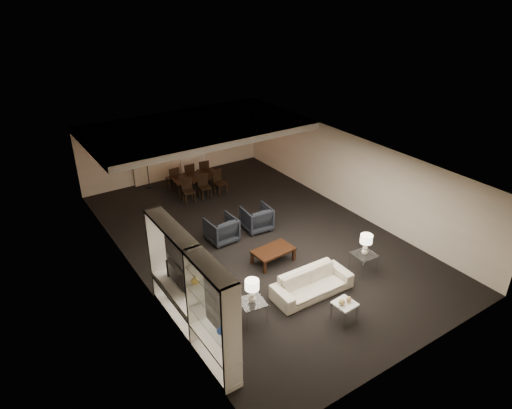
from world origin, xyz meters
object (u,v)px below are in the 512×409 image
object	(u,v)px
floor_speaker	(171,282)
chair_nl	(189,191)
chair_nm	(205,187)
chair_fl	(172,178)
table_lamp_left	(252,291)
dining_table	(196,184)
side_table_right	(363,262)
marble_table	(344,311)
coffee_table	(273,256)
chair_fr	(203,171)
television	(174,275)
vase_blue	(221,330)
floor_lamp	(147,164)
sofa	(312,284)
armchair_left	(221,229)
chair_nr	(220,183)
table_lamp_right	(366,245)
side_table_left	(252,311)
vase_amber	(195,280)
armchair_right	(257,218)
pendant_light	(205,140)
chair_fm	(188,174)

from	to	relation	value
floor_speaker	chair_nl	distance (m)	5.18
chair_nm	chair_fl	xyz separation A→B (m)	(-0.60, 1.30, 0.00)
table_lamp_left	dining_table	world-z (taller)	table_lamp_left
side_table_right	marble_table	distance (m)	2.03
coffee_table	chair_nl	bearing A→B (deg)	93.80
dining_table	chair_nl	bearing A→B (deg)	-127.42
chair_nl	chair_fr	distance (m)	1.77
table_lamp_left	television	xyz separation A→B (m)	(-1.29, 1.12, 0.26)
vase_blue	floor_lamp	distance (m)	9.24
floor_speaker	floor_lamp	size ratio (longest dim) A/B	0.65
sofa	chair_fr	world-z (taller)	chair_fr
armchair_left	chair_nr	distance (m)	3.12
side_table_right	television	bearing A→B (deg)	166.56
side_table_right	table_lamp_right	distance (m)	0.53
side_table_left	vase_amber	world-z (taller)	vase_amber
table_lamp_left	floor_lamp	size ratio (longest dim) A/B	0.32
chair_nl	armchair_left	bearing A→B (deg)	-88.77
floor_lamp	dining_table	bearing A→B (deg)	-46.25
coffee_table	chair_nm	bearing A→B (deg)	86.06
vase_blue	chair_nm	bearing A→B (deg)	64.76
vase_amber	floor_speaker	xyz separation A→B (m)	(0.11, 1.61, -1.08)
vase_blue	chair_nm	world-z (taller)	vase_blue
armchair_right	side_table_left	xyz separation A→B (m)	(-2.30, -3.30, -0.11)
coffee_table	chair_nl	xyz separation A→B (m)	(-0.29, 4.43, 0.23)
chair_fr	floor_lamp	distance (m)	2.01
vase_blue	chair_fr	distance (m)	9.26
marble_table	pendant_light	bearing A→B (deg)	85.48
table_lamp_left	chair_nr	world-z (taller)	table_lamp_left
armchair_right	chair_nm	world-z (taller)	chair_nm
chair_nm	chair_nr	world-z (taller)	same
vase_amber	dining_table	distance (m)	7.62
coffee_table	floor_lamp	size ratio (longest dim) A/B	0.62
armchair_left	chair_fm	xyz separation A→B (m)	(0.91, 4.03, 0.05)
sofa	side_table_right	bearing A→B (deg)	1.02
vase_blue	chair_fm	distance (m)	9.02
coffee_table	chair_fm	world-z (taller)	chair_fm
chair_fr	floor_lamp	bearing A→B (deg)	-12.83
side_table_left	floor_lamp	bearing A→B (deg)	84.55
floor_speaker	chair_fl	distance (m)	6.33
chair_fl	floor_lamp	world-z (taller)	floor_lamp
coffee_table	floor_speaker	xyz separation A→B (m)	(-2.91, -0.03, 0.37)
television	chair_nl	bearing A→B (deg)	-28.76
table_lamp_left	floor_lamp	bearing A→B (deg)	84.55
coffee_table	chair_fl	distance (m)	5.74
chair_fm	chair_fr	bearing A→B (deg)	179.02
armchair_right	marble_table	xyz separation A→B (m)	(-0.60, -4.40, -0.14)
pendant_light	chair_fm	xyz separation A→B (m)	(-0.28, 0.97, -1.50)
chair_fr	marble_table	bearing A→B (deg)	90.44
table_lamp_right	dining_table	world-z (taller)	table_lamp_right
side_table_right	vase_blue	distance (m)	4.91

